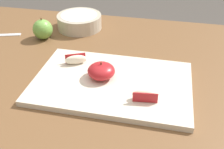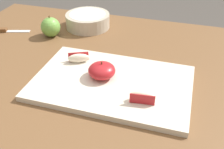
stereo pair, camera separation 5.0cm
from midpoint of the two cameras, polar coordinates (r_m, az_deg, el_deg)
name	(u,v)px [view 1 (the left image)]	position (r m, az deg, el deg)	size (l,w,h in m)	color
dining_table	(114,94)	(0.90, -1.20, -4.30)	(1.29, 0.82, 0.76)	brown
cutting_board	(112,83)	(0.75, -1.91, -1.82)	(0.44, 0.28, 0.02)	beige
apple_half_skin_up	(101,71)	(0.75, -4.22, 0.73)	(0.08, 0.08, 0.05)	#B21E23
apple_wedge_back	(145,95)	(0.68, 5.00, -4.44)	(0.07, 0.03, 0.03)	#F4EACC
apple_wedge_left	(76,59)	(0.83, -9.48, 3.15)	(0.07, 0.05, 0.03)	#F4EACC
whole_apple_granny_green	(43,29)	(1.03, -15.96, 9.25)	(0.07, 0.07, 0.08)	#70AD47
ceramic_fruit_bowl	(79,21)	(1.09, -8.30, 11.22)	(0.18, 0.18, 0.06)	#BCB29E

